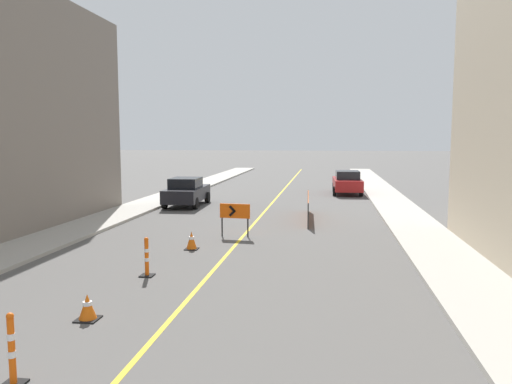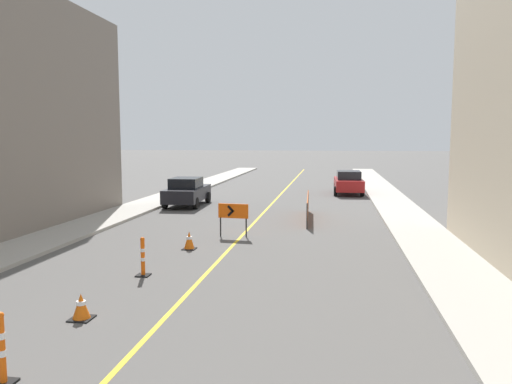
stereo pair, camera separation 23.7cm
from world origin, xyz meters
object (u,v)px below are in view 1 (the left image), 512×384
Objects in this scene: delineator_post_front at (12,354)px; parked_car_curb_near at (187,192)px; parked_car_curb_mid at (347,182)px; traffic_cone_second at (88,307)px; traffic_cone_third at (192,241)px; delineator_post_rear at (147,260)px; arrow_barricade_primary at (235,213)px.

parked_car_curb_near reaches higher than delineator_post_front.
parked_car_curb_near is at bearing 98.71° from delineator_post_front.
parked_car_curb_near is at bearing -143.47° from parked_car_curb_mid.
traffic_cone_second is 6.79m from traffic_cone_third.
arrow_barricade_primary is at bearing 76.63° from delineator_post_rear.
delineator_post_rear is at bearing -80.09° from parked_car_curb_near.
delineator_post_rear is at bearing -108.23° from parked_car_curb_mid.
parked_car_curb_mid is at bearing 73.83° from delineator_post_rear.
parked_car_curb_mid is at bearing 77.83° from arrow_barricade_primary.
parked_car_curb_mid reaches higher than delineator_post_front.
traffic_cone_second is at bearing -93.77° from arrow_barricade_primary.
traffic_cone_third is (0.35, 6.78, 0.03)m from traffic_cone_second.
parked_car_curb_near reaches higher than traffic_cone_second.
arrow_barricade_primary is (1.06, 2.37, 0.64)m from traffic_cone_third.
traffic_cone_third is at bearing -110.19° from parked_car_curb_mid.
arrow_barricade_primary is at bearing 81.21° from traffic_cone_second.
arrow_barricade_primary is at bearing -109.25° from parked_car_curb_mid.
parked_car_curb_mid is at bearing 77.62° from delineator_post_front.
delineator_post_front is 12.01m from arrow_barricade_primary.
parked_car_curb_near reaches higher than traffic_cone_third.
parked_car_curb_mid is at bearing 71.87° from traffic_cone_third.
traffic_cone_third reaches higher than traffic_cone_second.
delineator_post_rear is at bearing -95.27° from traffic_cone_third.
delineator_post_front is 20.46m from parked_car_curb_near.
delineator_post_front is at bearing -90.97° from traffic_cone_third.
parked_car_curb_near is (-4.32, 8.28, -0.14)m from arrow_barricade_primary.
parked_car_curb_near is (-3.10, 20.22, 0.30)m from delineator_post_front.
traffic_cone_third is at bearing 89.03° from delineator_post_front.
traffic_cone_second is 25.50m from parked_car_curb_mid.
traffic_cone_second is 0.13× the size of parked_car_curb_mid.
parked_car_curb_near is 11.69m from parked_car_curb_mid.
delineator_post_front is at bearing -104.44° from parked_car_curb_mid.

